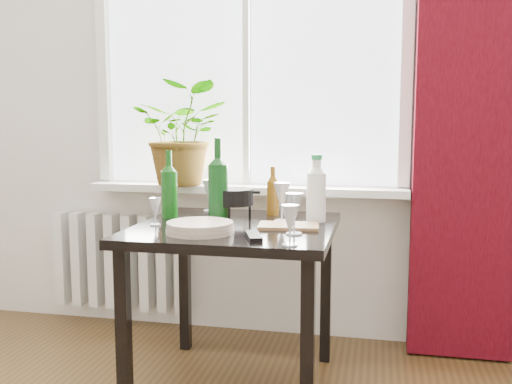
% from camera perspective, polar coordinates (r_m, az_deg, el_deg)
% --- Properties ---
extents(window, '(1.72, 0.08, 1.62)m').
position_cam_1_polar(window, '(3.15, -0.86, 14.62)').
color(window, white).
rests_on(window, ground).
extents(windowsill, '(1.72, 0.20, 0.04)m').
position_cam_1_polar(windowsill, '(3.07, -1.13, 0.32)').
color(windowsill, white).
rests_on(windowsill, ground).
extents(curtain, '(0.50, 0.12, 2.56)m').
position_cam_1_polar(curtain, '(2.97, 20.49, 8.75)').
color(curtain, '#3C050D').
rests_on(curtain, ground).
extents(radiator, '(0.80, 0.10, 0.55)m').
position_cam_1_polar(radiator, '(3.43, -13.36, -6.73)').
color(radiator, silver).
rests_on(radiator, ground).
extents(table, '(0.85, 0.85, 0.74)m').
position_cam_1_polar(table, '(2.50, -2.06, -5.35)').
color(table, black).
rests_on(table, ground).
extents(potted_plant, '(0.52, 0.46, 0.55)m').
position_cam_1_polar(potted_plant, '(3.09, -7.24, 5.80)').
color(potted_plant, '#376F1D').
rests_on(potted_plant, windowsill).
extents(wine_bottle_left, '(0.10, 0.10, 0.32)m').
position_cam_1_polar(wine_bottle_left, '(2.68, -8.67, 0.84)').
color(wine_bottle_left, '#0E480F').
rests_on(wine_bottle_left, table).
extents(wine_bottle_right, '(0.11, 0.11, 0.38)m').
position_cam_1_polar(wine_bottle_right, '(2.55, -3.82, 1.32)').
color(wine_bottle_right, '#0B3E11').
rests_on(wine_bottle_right, table).
extents(bottle_amber, '(0.08, 0.08, 0.24)m').
position_cam_1_polar(bottle_amber, '(2.73, 1.69, 0.16)').
color(bottle_amber, '#683F0B').
rests_on(bottle_amber, table).
extents(cleaning_bottle, '(0.10, 0.10, 0.31)m').
position_cam_1_polar(cleaning_bottle, '(2.56, 6.05, 0.46)').
color(cleaning_bottle, white).
rests_on(cleaning_bottle, table).
extents(wineglass_front_right, '(0.08, 0.08, 0.17)m').
position_cam_1_polar(wineglass_front_right, '(2.26, 3.84, -2.15)').
color(wineglass_front_right, silver).
rests_on(wineglass_front_right, table).
extents(wineglass_far_right, '(0.08, 0.08, 0.15)m').
position_cam_1_polar(wineglass_far_right, '(2.06, 3.42, -3.29)').
color(wineglass_far_right, silver).
rests_on(wineglass_far_right, table).
extents(wineglass_back_center, '(0.09, 0.09, 0.18)m').
position_cam_1_polar(wineglass_back_center, '(2.55, 2.60, -0.96)').
color(wineglass_back_center, silver).
rests_on(wineglass_back_center, table).
extents(wineglass_back_left, '(0.08, 0.08, 0.16)m').
position_cam_1_polar(wineglass_back_left, '(2.85, -4.69, -0.32)').
color(wineglass_back_left, '#B2B9C0').
rests_on(wineglass_back_left, table).
extents(wineglass_front_left, '(0.06, 0.06, 0.12)m').
position_cam_1_polar(wineglass_front_left, '(2.49, -10.04, -1.93)').
color(wineglass_front_left, silver).
rests_on(wineglass_front_left, table).
extents(plate_stack, '(0.34, 0.34, 0.05)m').
position_cam_1_polar(plate_stack, '(2.31, -5.62, -3.53)').
color(plate_stack, beige).
rests_on(plate_stack, table).
extents(fondue_pot, '(0.22, 0.19, 0.14)m').
position_cam_1_polar(fondue_pot, '(2.60, -2.27, -1.22)').
color(fondue_pot, black).
rests_on(fondue_pot, table).
extents(tv_remote, '(0.10, 0.17, 0.02)m').
position_cam_1_polar(tv_remote, '(2.19, -0.23, -4.44)').
color(tv_remote, black).
rests_on(tv_remote, table).
extents(cutting_board, '(0.27, 0.19, 0.01)m').
position_cam_1_polar(cutting_board, '(2.42, 3.28, -3.41)').
color(cutting_board, '#986E44').
rests_on(cutting_board, table).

